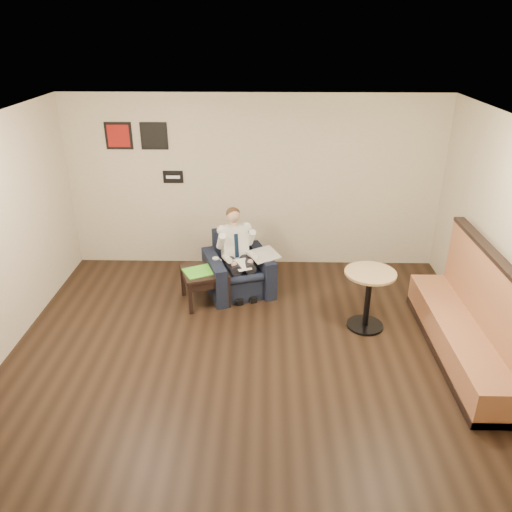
{
  "coord_description": "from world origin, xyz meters",
  "views": [
    {
      "loc": [
        0.19,
        -4.73,
        3.76
      ],
      "look_at": [
        0.07,
        1.2,
        0.96
      ],
      "focal_mm": 35.0,
      "sensor_mm": 36.0,
      "label": 1
    }
  ],
  "objects_px": {
    "seated_man": "(240,258)",
    "banquette": "(466,309)",
    "green_folder": "(202,271)",
    "cafe_table": "(368,300)",
    "smartphone": "(205,264)",
    "side_table": "(205,286)",
    "coffee_mug": "(216,261)",
    "armchair": "(238,265)"
  },
  "relations": [
    {
      "from": "green_folder",
      "to": "cafe_table",
      "type": "distance_m",
      "value": 2.34
    },
    {
      "from": "seated_man",
      "to": "green_folder",
      "type": "relative_size",
      "value": 2.39
    },
    {
      "from": "armchair",
      "to": "green_folder",
      "type": "relative_size",
      "value": 1.8
    },
    {
      "from": "armchair",
      "to": "seated_man",
      "type": "xyz_separation_m",
      "value": [
        0.04,
        -0.11,
        0.16
      ]
    },
    {
      "from": "side_table",
      "to": "coffee_mug",
      "type": "xyz_separation_m",
      "value": [
        0.15,
        0.2,
        0.31
      ]
    },
    {
      "from": "armchair",
      "to": "side_table",
      "type": "xyz_separation_m",
      "value": [
        -0.47,
        -0.32,
        -0.19
      ]
    },
    {
      "from": "seated_man",
      "to": "smartphone",
      "type": "relative_size",
      "value": 7.68
    },
    {
      "from": "armchair",
      "to": "side_table",
      "type": "distance_m",
      "value": 0.6
    },
    {
      "from": "seated_man",
      "to": "banquette",
      "type": "height_order",
      "value": "banquette"
    },
    {
      "from": "seated_man",
      "to": "smartphone",
      "type": "distance_m",
      "value": 0.53
    },
    {
      "from": "side_table",
      "to": "cafe_table",
      "type": "xyz_separation_m",
      "value": [
        2.24,
        -0.63,
        0.16
      ]
    },
    {
      "from": "green_folder",
      "to": "cafe_table",
      "type": "relative_size",
      "value": 0.61
    },
    {
      "from": "armchair",
      "to": "green_folder",
      "type": "distance_m",
      "value": 0.61
    },
    {
      "from": "side_table",
      "to": "smartphone",
      "type": "height_order",
      "value": "smartphone"
    },
    {
      "from": "armchair",
      "to": "cafe_table",
      "type": "distance_m",
      "value": 2.01
    },
    {
      "from": "seated_man",
      "to": "smartphone",
      "type": "xyz_separation_m",
      "value": [
        -0.52,
        -0.02,
        -0.09
      ]
    },
    {
      "from": "banquette",
      "to": "smartphone",
      "type": "bearing_deg",
      "value": 156.55
    },
    {
      "from": "armchair",
      "to": "cafe_table",
      "type": "relative_size",
      "value": 1.1
    },
    {
      "from": "smartphone",
      "to": "armchair",
      "type": "bearing_deg",
      "value": 5.92
    },
    {
      "from": "coffee_mug",
      "to": "smartphone",
      "type": "distance_m",
      "value": 0.16
    },
    {
      "from": "banquette",
      "to": "cafe_table",
      "type": "height_order",
      "value": "banquette"
    },
    {
      "from": "seated_man",
      "to": "cafe_table",
      "type": "height_order",
      "value": "seated_man"
    },
    {
      "from": "armchair",
      "to": "banquette",
      "type": "xyz_separation_m",
      "value": [
        2.81,
        -1.56,
        0.21
      ]
    },
    {
      "from": "side_table",
      "to": "coffee_mug",
      "type": "bearing_deg",
      "value": 53.01
    },
    {
      "from": "armchair",
      "to": "side_table",
      "type": "relative_size",
      "value": 1.47
    },
    {
      "from": "armchair",
      "to": "cafe_table",
      "type": "height_order",
      "value": "armchair"
    },
    {
      "from": "seated_man",
      "to": "banquette",
      "type": "relative_size",
      "value": 0.47
    },
    {
      "from": "smartphone",
      "to": "banquette",
      "type": "distance_m",
      "value": 3.58
    },
    {
      "from": "armchair",
      "to": "smartphone",
      "type": "distance_m",
      "value": 0.5
    },
    {
      "from": "green_folder",
      "to": "smartphone",
      "type": "distance_m",
      "value": 0.22
    },
    {
      "from": "smartphone",
      "to": "cafe_table",
      "type": "bearing_deg",
      "value": -29.43
    },
    {
      "from": "coffee_mug",
      "to": "smartphone",
      "type": "xyz_separation_m",
      "value": [
        -0.15,
        -0.01,
        -0.05
      ]
    },
    {
      "from": "green_folder",
      "to": "smartphone",
      "type": "bearing_deg",
      "value": 85.36
    },
    {
      "from": "armchair",
      "to": "seated_man",
      "type": "height_order",
      "value": "seated_man"
    },
    {
      "from": "side_table",
      "to": "seated_man",
      "type": "bearing_deg",
      "value": 22.41
    },
    {
      "from": "green_folder",
      "to": "coffee_mug",
      "type": "distance_m",
      "value": 0.29
    },
    {
      "from": "green_folder",
      "to": "banquette",
      "type": "height_order",
      "value": "banquette"
    },
    {
      "from": "armchair",
      "to": "banquette",
      "type": "height_order",
      "value": "banquette"
    },
    {
      "from": "seated_man",
      "to": "side_table",
      "type": "bearing_deg",
      "value": -176.95
    },
    {
      "from": "seated_man",
      "to": "cafe_table",
      "type": "bearing_deg",
      "value": -45.36
    },
    {
      "from": "armchair",
      "to": "side_table",
      "type": "height_order",
      "value": "armchair"
    },
    {
      "from": "seated_man",
      "to": "side_table",
      "type": "height_order",
      "value": "seated_man"
    }
  ]
}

